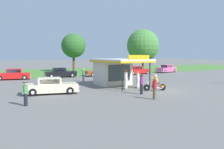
# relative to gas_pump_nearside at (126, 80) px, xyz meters

# --- Properties ---
(ground_plane) EXTENTS (300.00, 300.00, 0.00)m
(ground_plane) POSITION_rel_gas_pump_nearside_xyz_m (2.34, -2.39, -0.94)
(ground_plane) COLOR slate
(grass_verge_strip) EXTENTS (120.00, 24.00, 0.01)m
(grass_verge_strip) POSITION_rel_gas_pump_nearside_xyz_m (2.34, 27.61, -0.93)
(grass_verge_strip) COLOR #477A33
(grass_verge_strip) RESTS_ON ground
(service_station_kiosk) EXTENTS (4.37, 6.93, 3.52)m
(service_station_kiosk) POSITION_rel_gas_pump_nearside_xyz_m (0.77, 3.50, 0.87)
(service_station_kiosk) COLOR beige
(service_station_kiosk) RESTS_ON ground
(gas_pump_nearside) EXTENTS (0.44, 0.44, 2.05)m
(gas_pump_nearside) POSITION_rel_gas_pump_nearside_xyz_m (0.00, 0.00, 0.00)
(gas_pump_nearside) COLOR slate
(gas_pump_nearside) RESTS_ON ground
(gas_pump_offside) EXTENTS (0.44, 0.44, 1.83)m
(gas_pump_offside) POSITION_rel_gas_pump_nearside_xyz_m (1.53, -0.00, -0.11)
(gas_pump_offside) COLOR slate
(gas_pump_offside) RESTS_ON ground
(motorcycle_with_rider) EXTENTS (2.17, 1.01, 1.58)m
(motorcycle_with_rider) POSITION_rel_gas_pump_nearside_xyz_m (1.90, -2.35, -0.28)
(motorcycle_with_rider) COLOR black
(motorcycle_with_rider) RESTS_ON ground
(featured_classic_sedan) EXTENTS (5.10, 2.80, 1.47)m
(featured_classic_sedan) POSITION_rel_gas_pump_nearside_xyz_m (-7.49, 1.03, -0.26)
(featured_classic_sedan) COLOR beige
(featured_classic_sedan) RESTS_ON ground
(parked_car_back_row_left) EXTENTS (5.39, 1.99, 1.43)m
(parked_car_back_row_left) POSITION_rel_gas_pump_nearside_xyz_m (5.14, 15.42, -0.28)
(parked_car_back_row_left) COLOR #993819
(parked_car_back_row_left) RESTS_ON ground
(parked_car_back_row_right) EXTENTS (5.11, 2.69, 1.56)m
(parked_car_back_row_right) POSITION_rel_gas_pump_nearside_xyz_m (-8.56, 16.14, -0.23)
(parked_car_back_row_right) COLOR red
(parked_car_back_row_right) RESTS_ON ground
(parked_car_back_row_centre_left) EXTENTS (5.24, 2.82, 1.55)m
(parked_car_back_row_centre_left) POSITION_rel_gas_pump_nearside_xyz_m (20.51, 15.47, -0.22)
(parked_car_back_row_centre_left) COLOR #E55993
(parked_car_back_row_centre_left) RESTS_ON ground
(parked_car_back_row_far_left) EXTENTS (5.13, 2.41, 1.51)m
(parked_car_back_row_far_left) POSITION_rel_gas_pump_nearside_xyz_m (-1.50, 16.22, -0.26)
(parked_car_back_row_far_left) COLOR black
(parked_car_back_row_far_left) RESTS_ON ground
(parked_car_back_row_far_right) EXTENTS (5.80, 2.86, 1.48)m
(parked_car_back_row_far_right) POSITION_rel_gas_pump_nearside_xyz_m (12.30, 14.73, -0.26)
(parked_car_back_row_far_right) COLOR red
(parked_car_back_row_far_right) RESTS_ON ground
(bystander_standing_back_lot) EXTENTS (0.34, 0.34, 1.72)m
(bystander_standing_back_lot) POSITION_rel_gas_pump_nearside_xyz_m (-1.23, -5.85, -0.03)
(bystander_standing_back_lot) COLOR brown
(bystander_standing_back_lot) RESTS_ON ground
(bystander_strolling_foreground) EXTENTS (0.38, 0.38, 1.75)m
(bystander_strolling_foreground) POSITION_rel_gas_pump_nearside_xyz_m (-0.57, -3.35, 0.01)
(bystander_strolling_foreground) COLOR black
(bystander_strolling_foreground) RESTS_ON ground
(bystander_admiring_sedan) EXTENTS (0.34, 0.34, 1.72)m
(bystander_admiring_sedan) POSITION_rel_gas_pump_nearside_xyz_m (-0.70, 9.11, -0.03)
(bystander_admiring_sedan) COLOR #2D3351
(bystander_admiring_sedan) RESTS_ON ground
(bystander_chatting_near_pumps) EXTENTS (0.37, 0.37, 1.69)m
(bystander_chatting_near_pumps) POSITION_rel_gas_pump_nearside_xyz_m (-10.47, -3.13, -0.03)
(bystander_chatting_near_pumps) COLOR black
(bystander_chatting_near_pumps) RESTS_ON ground
(tree_oak_far_left) EXTENTS (7.32, 7.32, 9.37)m
(tree_oak_far_left) POSITION_rel_gas_pump_nearside_xyz_m (20.18, 22.80, 4.76)
(tree_oak_far_left) COLOR brown
(tree_oak_far_left) RESTS_ON ground
(tree_oak_centre) EXTENTS (5.12, 5.12, 8.06)m
(tree_oak_centre) POSITION_rel_gas_pump_nearside_xyz_m (5.05, 27.04, 4.53)
(tree_oak_centre) COLOR brown
(tree_oak_centre) RESTS_ON ground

